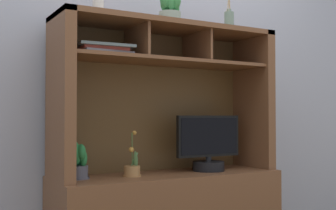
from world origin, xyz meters
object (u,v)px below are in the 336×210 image
at_px(potted_orchid, 132,169).
at_px(potted_succulent, 170,9).
at_px(tv_monitor, 209,147).
at_px(magazine_stack_left, 103,50).
at_px(diffuser_bottle, 229,21).
at_px(media_console, 167,194).
at_px(ceramic_vase, 98,1).
at_px(potted_fern, 78,161).

relative_size(potted_orchid, potted_succulent, 1.22).
relative_size(tv_monitor, magazine_stack_left, 1.40).
distance_m(tv_monitor, diffuser_bottle, 0.83).
bearing_deg(tv_monitor, potted_orchid, 179.39).
distance_m(magazine_stack_left, diffuser_bottle, 0.91).
distance_m(media_console, potted_orchid, 0.30).
bearing_deg(ceramic_vase, potted_fern, 168.77).
bearing_deg(media_console, potted_fern, 178.04).
relative_size(media_console, magazine_stack_left, 4.59).
relative_size(potted_orchid, ceramic_vase, 1.49).
relative_size(magazine_stack_left, potted_succulent, 1.52).
distance_m(potted_fern, ceramic_vase, 0.89).
height_order(media_console, tv_monitor, media_console).
height_order(media_console, potted_orchid, media_console).
relative_size(media_console, potted_orchid, 5.68).
bearing_deg(tv_monitor, diffuser_bottle, 4.71).
distance_m(tv_monitor, potted_fern, 0.82).
relative_size(tv_monitor, potted_fern, 2.17).
xyz_separation_m(tv_monitor, potted_fern, (-0.82, 0.06, -0.05)).
xyz_separation_m(magazine_stack_left, diffuser_bottle, (0.87, 0.00, 0.26)).
xyz_separation_m(media_console, magazine_stack_left, (-0.42, -0.03, 0.83)).
bearing_deg(ceramic_vase, diffuser_bottle, -1.66).
bearing_deg(magazine_stack_left, potted_orchid, -2.28).
xyz_separation_m(media_console, tv_monitor, (0.27, -0.04, 0.27)).
xyz_separation_m(tv_monitor, ceramic_vase, (-0.71, 0.04, 0.83)).
height_order(media_console, ceramic_vase, ceramic_vase).
distance_m(potted_orchid, ceramic_vase, 0.96).
height_order(media_console, magazine_stack_left, media_console).
bearing_deg(potted_succulent, media_console, 91.93).
height_order(tv_monitor, potted_fern, tv_monitor).
bearing_deg(potted_succulent, tv_monitor, -2.16).
height_order(potted_orchid, potted_fern, potted_orchid).
bearing_deg(potted_fern, potted_succulent, -5.28).
height_order(tv_monitor, ceramic_vase, ceramic_vase).
relative_size(media_console, ceramic_vase, 8.44).
bearing_deg(potted_orchid, potted_fern, 169.56).
distance_m(tv_monitor, potted_orchid, 0.53).
height_order(tv_monitor, diffuser_bottle, diffuser_bottle).
bearing_deg(media_console, diffuser_bottle, -3.58).
distance_m(potted_orchid, potted_succulent, 0.97).
distance_m(potted_orchid, magazine_stack_left, 0.68).
xyz_separation_m(tv_monitor, potted_succulent, (-0.27, 0.01, 0.84)).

